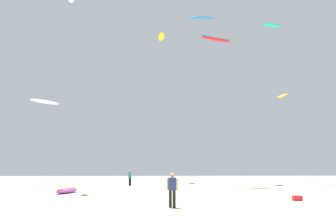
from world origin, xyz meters
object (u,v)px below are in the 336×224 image
at_px(person_foreground, 172,187).
at_px(kite_aloft_3, 201,18).
at_px(person_midground, 130,176).
at_px(kite_grounded_near, 67,191).
at_px(kite_aloft_6, 216,39).
at_px(kite_aloft_0, 272,25).
at_px(kite_aloft_8, 282,96).
at_px(kite_aloft_2, 161,37).
at_px(kite_aloft_7, 45,102).
at_px(cooler_box, 297,198).

distance_m(person_foreground, kite_aloft_3, 30.54).
distance_m(person_foreground, person_midground, 20.48).
bearing_deg(kite_grounded_near, person_midground, 67.72).
xyz_separation_m(kite_grounded_near, kite_aloft_6, (13.86, 10.35, 16.46)).
bearing_deg(kite_grounded_near, person_foreground, -51.24).
height_order(kite_grounded_near, kite_aloft_3, kite_aloft_3).
distance_m(kite_grounded_near, kite_aloft_6, 23.88).
bearing_deg(person_foreground, kite_aloft_0, -22.83).
bearing_deg(kite_aloft_8, kite_grounded_near, -138.24).
height_order(person_foreground, kite_aloft_2, kite_aloft_2).
distance_m(person_midground, kite_aloft_8, 27.93).
height_order(person_foreground, kite_aloft_8, kite_aloft_8).
distance_m(kite_aloft_0, kite_aloft_7, 32.12).
xyz_separation_m(cooler_box, kite_aloft_7, (-23.47, 24.03, 10.27)).
bearing_deg(cooler_box, person_midground, 124.69).
xyz_separation_m(person_foreground, person_midground, (-3.74, 20.13, -0.06)).
xyz_separation_m(person_foreground, cooler_box, (7.90, 3.32, -0.89)).
xyz_separation_m(cooler_box, kite_aloft_6, (-1.98, 16.92, 16.49)).
bearing_deg(kite_aloft_2, kite_aloft_3, -62.49).
distance_m(kite_aloft_6, kite_aloft_8, 18.18).
bearing_deg(kite_grounded_near, kite_aloft_0, 36.37).
xyz_separation_m(person_midground, kite_aloft_3, (8.34, 2.96, 19.51)).
xyz_separation_m(cooler_box, kite_aloft_2, (-8.15, 29.09, 21.29)).
distance_m(kite_aloft_0, kite_aloft_3, 10.72).
xyz_separation_m(kite_aloft_0, kite_aloft_7, (-30.29, 0.77, -10.64)).
height_order(person_midground, kite_aloft_7, kite_aloft_7).
bearing_deg(kite_aloft_2, cooler_box, -74.36).
height_order(kite_aloft_7, kite_aloft_8, kite_aloft_8).
relative_size(cooler_box, kite_aloft_0, 0.19).
relative_size(person_midground, kite_aloft_8, 0.56).
xyz_separation_m(kite_aloft_0, kite_aloft_6, (-8.80, -6.34, -4.42)).
distance_m(kite_aloft_6, kite_aloft_7, 23.47).
bearing_deg(kite_aloft_8, kite_aloft_3, -143.35).
relative_size(kite_aloft_6, kite_aloft_7, 1.04).
relative_size(person_midground, kite_aloft_2, 0.48).
relative_size(kite_aloft_0, kite_aloft_8, 0.99).
relative_size(kite_grounded_near, kite_aloft_6, 0.81).
xyz_separation_m(kite_aloft_2, kite_aloft_8, (18.34, 0.72, -8.85)).
bearing_deg(kite_grounded_near, kite_aloft_3, 46.47).
distance_m(person_midground, kite_aloft_3, 21.43).
relative_size(person_foreground, kite_aloft_7, 0.45).
bearing_deg(kite_aloft_7, cooler_box, -45.68).
relative_size(person_foreground, person_midground, 1.06).
distance_m(cooler_box, kite_aloft_0, 32.01).
xyz_separation_m(cooler_box, kite_aloft_8, (10.19, 29.81, 12.44)).
distance_m(cooler_box, kite_aloft_7, 35.12).
bearing_deg(kite_aloft_0, kite_grounded_near, -143.63).
bearing_deg(kite_aloft_8, person_foreground, -118.64).
xyz_separation_m(person_midground, cooler_box, (11.64, -16.82, -0.83)).
bearing_deg(person_midground, kite_aloft_0, -33.01).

